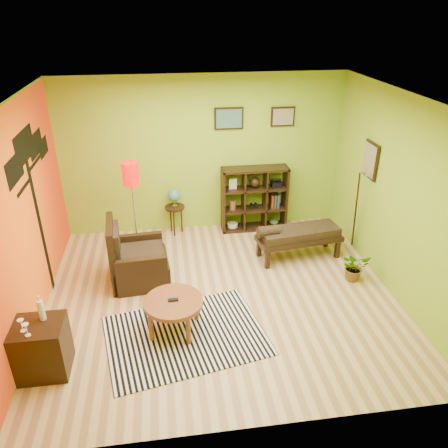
{
  "coord_description": "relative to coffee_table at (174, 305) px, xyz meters",
  "views": [
    {
      "loc": [
        -0.69,
        -5.16,
        3.84
      ],
      "look_at": [
        0.08,
        0.23,
        1.05
      ],
      "focal_mm": 35.0,
      "sensor_mm": 36.0,
      "label": 1
    }
  ],
  "objects": [
    {
      "name": "ground",
      "position": [
        0.69,
        0.65,
        -0.4
      ],
      "size": [
        5.0,
        5.0,
        0.0
      ],
      "primitive_type": "plane",
      "color": "tan",
      "rests_on": "ground"
    },
    {
      "name": "globe_table",
      "position": [
        0.13,
        2.69,
        0.26
      ],
      "size": [
        0.36,
        0.36,
        0.87
      ],
      "color": "black",
      "rests_on": "ground"
    },
    {
      "name": "bench",
      "position": [
        2.08,
        1.55,
        0.01
      ],
      "size": [
        1.46,
        0.68,
        0.65
      ],
      "color": "black",
      "rests_on": "ground"
    },
    {
      "name": "coffee_table",
      "position": [
        0.0,
        0.0,
        0.0
      ],
      "size": [
        0.76,
        0.76,
        0.49
      ],
      "color": "brown",
      "rests_on": "ground"
    },
    {
      "name": "potted_plant",
      "position": [
        2.78,
        0.78,
        -0.23
      ],
      "size": [
        0.45,
        0.49,
        0.35
      ],
      "primitive_type": "imported",
      "rotation": [
        0.0,
        0.0,
        0.1
      ],
      "color": "#26661E",
      "rests_on": "ground"
    },
    {
      "name": "armchair",
      "position": [
        -0.53,
        1.23,
        -0.09
      ],
      "size": [
        0.9,
        0.91,
        1.02
      ],
      "color": "black",
      "rests_on": "ground"
    },
    {
      "name": "cube_shelf",
      "position": [
        1.61,
        2.68,
        0.2
      ],
      "size": [
        1.2,
        0.35,
        1.2
      ],
      "color": "black",
      "rests_on": "ground"
    },
    {
      "name": "side_cabinet",
      "position": [
        -1.51,
        -0.49,
        -0.07
      ],
      "size": [
        0.56,
        0.51,
        0.97
      ],
      "color": "black",
      "rests_on": "ground"
    },
    {
      "name": "floor_lamp",
      "position": [
        -0.52,
        1.81,
        0.98
      ],
      "size": [
        0.26,
        0.26,
        1.7
      ],
      "color": "silver",
      "rests_on": "ground"
    },
    {
      "name": "zebra_rug",
      "position": [
        0.13,
        -0.14,
        -0.4
      ],
      "size": [
        2.21,
        1.78,
        0.01
      ],
      "primitive_type": "cube",
      "rotation": [
        0.0,
        0.0,
        0.19
      ],
      "color": "white",
      "rests_on": "ground"
    },
    {
      "name": "room_shell",
      "position": [
        0.6,
        0.66,
        1.4
      ],
      "size": [
        5.04,
        4.54,
        2.82
      ],
      "color": "#87AF24",
      "rests_on": "ground"
    }
  ]
}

